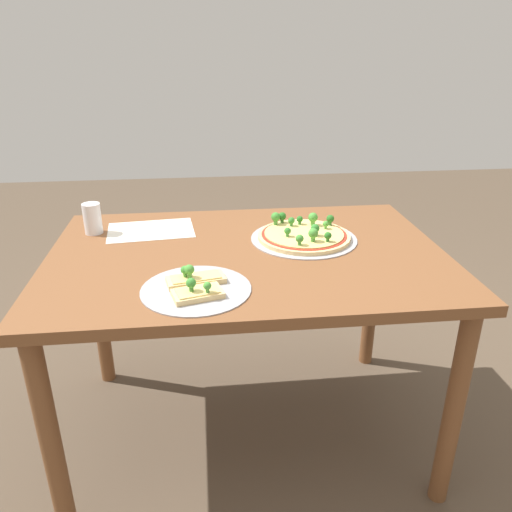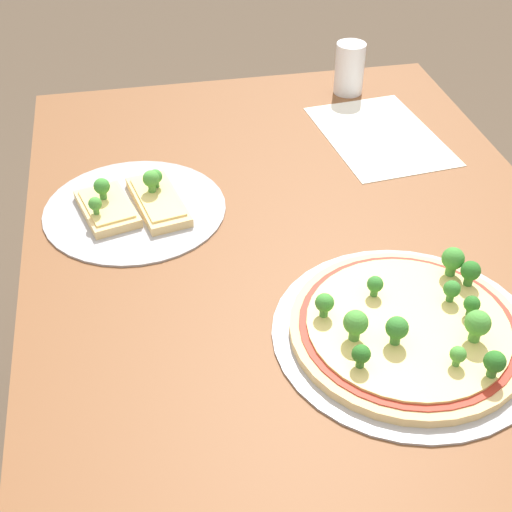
{
  "view_description": "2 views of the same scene",
  "coord_description": "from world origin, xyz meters",
  "px_view_note": "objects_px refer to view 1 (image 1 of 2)",
  "views": [
    {
      "loc": [
        -0.14,
        -1.55,
        1.43
      ],
      "look_at": [
        0.02,
        -0.09,
        0.79
      ],
      "focal_mm": 35.0,
      "sensor_mm": 36.0,
      "label": 1
    },
    {
      "loc": [
        0.88,
        -0.26,
        1.49
      ],
      "look_at": [
        0.02,
        -0.09,
        0.79
      ],
      "focal_mm": 50.0,
      "sensor_mm": 36.0,
      "label": 2
    }
  ],
  "objects_px": {
    "dining_table": "(247,276)",
    "pizza_tray_slice": "(196,287)",
    "drinking_cup": "(92,219)",
    "pizza_tray_whole": "(304,235)"
  },
  "relations": [
    {
      "from": "dining_table",
      "to": "pizza_tray_whole",
      "type": "xyz_separation_m",
      "value": [
        0.21,
        0.09,
        0.11
      ]
    },
    {
      "from": "pizza_tray_slice",
      "to": "drinking_cup",
      "type": "height_order",
      "value": "drinking_cup"
    },
    {
      "from": "pizza_tray_whole",
      "to": "dining_table",
      "type": "bearing_deg",
      "value": -156.43
    },
    {
      "from": "pizza_tray_whole",
      "to": "pizza_tray_slice",
      "type": "distance_m",
      "value": 0.53
    },
    {
      "from": "drinking_cup",
      "to": "pizza_tray_whole",
      "type": "bearing_deg",
      "value": -10.76
    },
    {
      "from": "pizza_tray_slice",
      "to": "dining_table",
      "type": "bearing_deg",
      "value": 57.03
    },
    {
      "from": "dining_table",
      "to": "pizza_tray_whole",
      "type": "relative_size",
      "value": 3.5
    },
    {
      "from": "dining_table",
      "to": "pizza_tray_slice",
      "type": "relative_size",
      "value": 4.19
    },
    {
      "from": "dining_table",
      "to": "drinking_cup",
      "type": "xyz_separation_m",
      "value": [
        -0.55,
        0.24,
        0.15
      ]
    },
    {
      "from": "dining_table",
      "to": "drinking_cup",
      "type": "distance_m",
      "value": 0.62
    }
  ]
}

